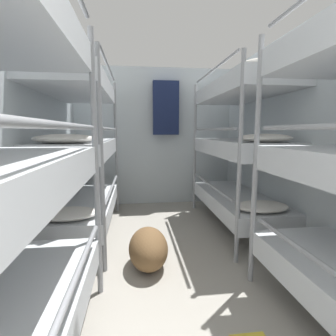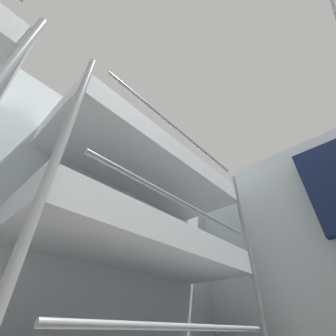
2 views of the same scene
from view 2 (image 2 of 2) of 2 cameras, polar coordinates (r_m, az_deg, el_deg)
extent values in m
cylinder|color=gray|center=(1.05, -29.31, -5.75)|extent=(0.04, 0.04, 2.05)
cylinder|color=gray|center=(2.35, 20.75, -23.25)|extent=(0.04, 0.04, 2.05)
cylinder|color=gray|center=(1.49, 6.04, -35.24)|extent=(0.03, 1.64, 0.03)
cube|color=silver|center=(1.81, -4.61, -19.54)|extent=(0.72, 1.93, 0.20)
ellipsoid|color=silver|center=(1.51, -24.77, -6.64)|extent=(0.58, 0.40, 0.09)
cylinder|color=gray|center=(1.68, 4.45, -9.26)|extent=(0.03, 1.64, 0.03)
cube|color=silver|center=(2.14, -3.67, -0.42)|extent=(0.72, 1.93, 0.20)
ellipsoid|color=silver|center=(1.95, -19.25, 12.34)|extent=(0.58, 0.40, 0.09)
cylinder|color=gray|center=(2.11, 3.52, 8.74)|extent=(0.03, 1.64, 0.03)
cube|color=#192347|center=(2.65, 36.41, -3.78)|extent=(0.44, 0.12, 0.90)
camera|label=1|loc=(2.34, -104.48, 33.24)|focal=28.00mm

